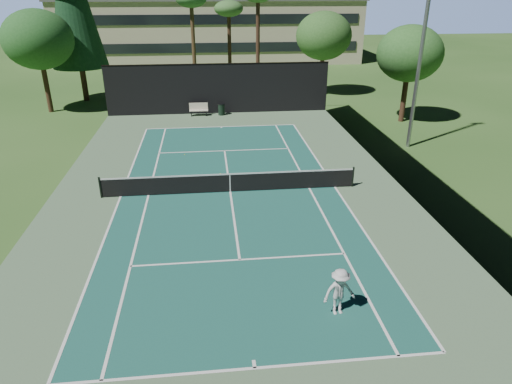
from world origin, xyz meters
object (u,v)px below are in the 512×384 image
(tennis_ball_d, at_px, (185,154))
(trash_bin, at_px, (221,109))
(tennis_ball_b, at_px, (220,174))
(park_bench, at_px, (199,109))
(tennis_ball_c, at_px, (254,175))
(tennis_net, at_px, (230,182))
(player, at_px, (339,292))

(tennis_ball_d, height_order, trash_bin, trash_bin)
(tennis_ball_b, height_order, park_bench, park_bench)
(tennis_ball_b, distance_m, tennis_ball_c, 1.93)
(tennis_net, distance_m, trash_bin, 15.36)
(tennis_ball_b, bearing_deg, player, -74.92)
(player, bearing_deg, tennis_ball_c, 88.60)
(tennis_ball_d, bearing_deg, tennis_net, -67.07)
(trash_bin, bearing_deg, park_bench, 179.22)
(tennis_ball_d, bearing_deg, tennis_ball_c, -44.40)
(tennis_net, distance_m, tennis_ball_c, 2.56)
(tennis_ball_c, xyz_separation_m, tennis_ball_d, (-3.95, 3.87, 0.00))
(player, height_order, tennis_ball_c, player)
(tennis_ball_b, height_order, tennis_ball_d, tennis_ball_d)
(tennis_net, distance_m, park_bench, 15.48)
(player, distance_m, trash_bin, 25.34)
(tennis_ball_d, relative_size, trash_bin, 0.07)
(tennis_ball_c, bearing_deg, player, -83.01)
(park_bench, height_order, trash_bin, park_bench)
(player, bearing_deg, tennis_ball_b, 96.69)
(tennis_ball_c, distance_m, trash_bin, 13.39)
(park_bench, xyz_separation_m, trash_bin, (1.84, -0.03, -0.07))
(tennis_ball_c, height_order, park_bench, park_bench)
(tennis_net, xyz_separation_m, tennis_ball_c, (1.45, 2.04, -0.53))
(player, height_order, trash_bin, player)
(tennis_ball_b, relative_size, park_bench, 0.04)
(player, bearing_deg, tennis_ball_d, 100.56)
(tennis_net, height_order, trash_bin, tennis_net)
(trash_bin, bearing_deg, tennis_ball_c, -84.49)
(tennis_ball_b, height_order, tennis_ball_c, same)
(park_bench, relative_size, trash_bin, 1.59)
(tennis_net, distance_m, tennis_ball_b, 2.60)
(park_bench, bearing_deg, trash_bin, -0.78)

